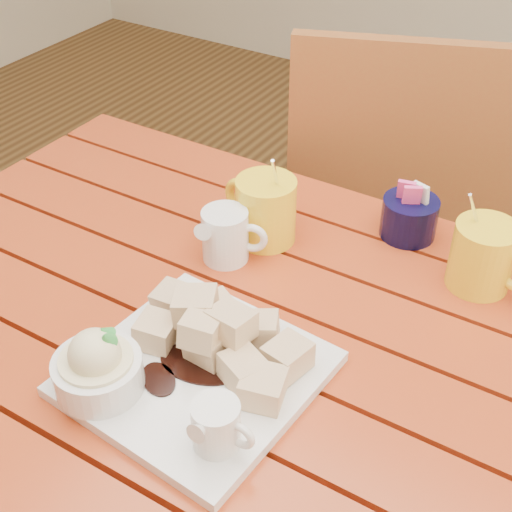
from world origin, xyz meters
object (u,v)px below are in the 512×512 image
Objects in this scene: coffee_mug_left at (264,209)px; table at (240,375)px; dessert_plate at (178,363)px; chair_far at (396,209)px; coffee_mug_right at (484,256)px.

table is at bearing -56.62° from coffee_mug_left.
coffee_mug_left reaches higher than table.
dessert_plate is 1.87× the size of coffee_mug_left.
coffee_mug_left is 0.16× the size of chair_far.
coffee_mug_left is 1.04× the size of coffee_mug_right.
coffee_mug_left reaches higher than dessert_plate.
table is 0.26m from coffee_mug_left.
table is 3.97× the size of dessert_plate.
coffee_mug_right is at bearing 55.94° from dessert_plate.
dessert_plate is at bearing 70.24° from chair_far.
dessert_plate is 0.47m from coffee_mug_right.
chair_far is (-0.28, 0.42, -0.26)m from coffee_mug_right.
table is at bearing 70.81° from chair_far.
chair_far is at bearing 91.83° from table.
table is 7.74× the size of coffee_mug_right.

